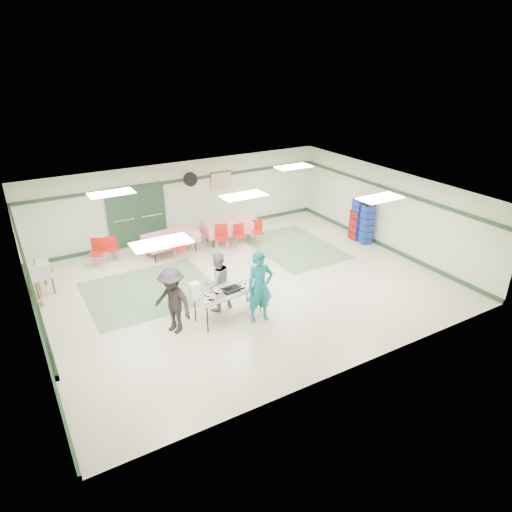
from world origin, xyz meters
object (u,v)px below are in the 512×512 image
volunteer_grey (217,281)px  chair_c (257,229)px  volunteer_teal (260,287)px  chair_loose_b (98,250)px  serving_table (228,292)px  crate_stack_blue_a (358,220)px  crate_stack_blue_b (367,224)px  office_printer (39,271)px  chair_a (239,233)px  broom (38,281)px  printer_table (38,271)px  chair_b (222,235)px  crate_stack_red (357,225)px  chair_loose_a (112,246)px  volunteer_dark (173,301)px  dining_table_a (230,226)px  chair_d (179,244)px  dining_table_b (171,238)px

volunteer_grey → chair_c: volunteer_grey is taller
volunteer_teal → chair_loose_b: bearing=127.4°
serving_table → crate_stack_blue_a: size_ratio=1.29×
crate_stack_blue_b → chair_loose_b: bearing=161.6°
chair_c → office_printer: bearing=-151.1°
chair_a → broom: size_ratio=0.61×
serving_table → crate_stack_blue_b: 6.62m
printer_table → office_printer: 0.75m
volunteer_grey → chair_b: bearing=-123.4°
chair_a → chair_loose_b: chair_loose_b is taller
serving_table → crate_stack_red: 6.77m
broom → volunteer_teal: bearing=-32.1°
volunteer_grey → chair_c: bearing=-138.7°
crate_stack_blue_b → volunteer_teal: bearing=-157.4°
crate_stack_blue_b → broom: (-10.38, 1.24, -0.02)m
printer_table → chair_loose_a: bearing=13.4°
volunteer_dark → dining_table_a: bearing=113.5°
crate_stack_blue_b → broom: bearing=173.2°
chair_b → volunteer_teal: bearing=-82.5°
volunteer_dark → chair_loose_a: bearing=157.4°
volunteer_teal → chair_b: size_ratio=2.03×
volunteer_dark → crate_stack_red: size_ratio=1.56×
chair_d → chair_loose_a: size_ratio=1.11×
chair_a → crate_stack_blue_a: bearing=-13.2°
chair_d → volunteer_grey: bearing=-78.0°
crate_stack_blue_b → serving_table: bearing=-163.6°
volunteer_grey → chair_loose_a: (-1.62, 4.43, -0.32)m
volunteer_teal → dining_table_a: volunteer_teal is taller
serving_table → volunteer_teal: 0.84m
volunteer_teal → chair_a: (1.77, 4.36, -0.44)m
dining_table_a → chair_d: bearing=-160.9°
dining_table_a → chair_a: chair_a is taller
volunteer_grey → crate_stack_blue_b: volunteer_grey is taller
volunteer_teal → dining_table_b: size_ratio=0.99×
crate_stack_blue_a → office_printer: size_ratio=2.81×
chair_b → chair_d: 1.52m
dining_table_b → crate_stack_blue_a: (6.20, -2.11, 0.17)m
dining_table_a → crate_stack_blue_b: crate_stack_blue_b is taller
chair_b → chair_c: bearing=21.3°
volunteer_dark → volunteer_grey: bearing=80.7°
crate_stack_red → crate_stack_blue_a: bearing=-90.0°
serving_table → volunteer_dark: volunteer_dark is taller
dining_table_b → volunteer_grey: bearing=-100.3°
chair_a → printer_table: 6.35m
volunteer_teal → chair_loose_b: (-2.78, 5.21, -0.37)m
chair_d → crate_stack_blue_b: size_ratio=0.63×
volunteer_teal → chair_loose_b: 5.92m
serving_table → crate_stack_blue_b: (6.35, 1.87, -0.00)m
volunteer_teal → chair_c: volunteer_teal is taller
volunteer_teal → printer_table: bearing=145.9°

